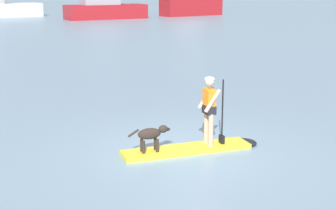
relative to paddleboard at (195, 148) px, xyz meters
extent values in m
plane|color=gray|center=(-0.23, 0.02, -0.05)|extent=(400.00, 400.00, 0.00)
cube|color=yellow|center=(-0.23, 0.02, 0.00)|extent=(3.14, 0.99, 0.10)
ellipsoid|color=black|center=(1.31, -0.14, 0.00)|extent=(0.63, 0.69, 0.10)
cylinder|color=tan|center=(0.34, 0.09, 0.45)|extent=(0.12, 0.12, 0.79)
cylinder|color=tan|center=(0.31, -0.17, 0.45)|extent=(0.12, 0.12, 0.79)
cube|color=black|center=(0.33, -0.04, 0.92)|extent=(0.26, 0.38, 0.20)
cube|color=orange|center=(0.33, -0.04, 1.13)|extent=(0.24, 0.36, 0.57)
sphere|color=tan|center=(0.33, -0.04, 1.58)|extent=(0.22, 0.22, 0.22)
ellipsoid|color=white|center=(0.33, -0.04, 1.64)|extent=(0.23, 0.23, 0.11)
cylinder|color=tan|center=(0.35, 0.15, 1.17)|extent=(0.43, 0.14, 0.54)
cylinder|color=tan|center=(0.31, -0.23, 1.17)|extent=(0.43, 0.14, 0.54)
cylinder|color=black|center=(0.68, -0.07, 0.83)|extent=(0.04, 0.04, 1.56)
cube|color=black|center=(0.68, -0.07, 0.15)|extent=(0.10, 0.19, 0.20)
ellipsoid|color=#2D231E|center=(-1.14, 0.13, 0.48)|extent=(0.57, 0.28, 0.26)
ellipsoid|color=#2D231E|center=(-0.80, 0.09, 0.56)|extent=(0.24, 0.18, 0.18)
ellipsoid|color=black|center=(-0.70, 0.08, 0.54)|extent=(0.13, 0.09, 0.08)
cylinder|color=#2D231E|center=(-1.51, 0.17, 0.53)|extent=(0.27, 0.08, 0.18)
cylinder|color=#2D231E|center=(-0.96, 0.18, 0.20)|extent=(0.07, 0.07, 0.30)
cylinder|color=#2D231E|center=(-0.98, 0.03, 0.20)|extent=(0.07, 0.07, 0.30)
cylinder|color=#2D231E|center=(-1.29, 0.22, 0.20)|extent=(0.07, 0.07, 0.30)
cylinder|color=#2D231E|center=(-1.31, 0.07, 0.20)|extent=(0.07, 0.07, 0.30)
cube|color=maroon|center=(12.96, 44.23, 0.75)|extent=(9.24, 3.39, 1.60)
cube|color=maroon|center=(24.66, 45.41, 1.00)|extent=(8.41, 3.56, 2.10)
camera|label=1|loc=(-5.39, -9.57, 3.76)|focal=52.19mm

